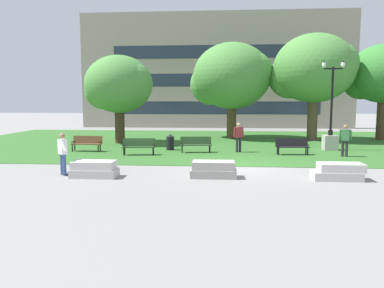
# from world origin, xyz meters

# --- Properties ---
(ground_plane) EXTENTS (140.00, 140.00, 0.00)m
(ground_plane) POSITION_xyz_m (0.00, 0.00, 0.00)
(ground_plane) COLOR gray
(grass_lawn) EXTENTS (40.00, 20.00, 0.02)m
(grass_lawn) POSITION_xyz_m (0.00, 10.00, 0.01)
(grass_lawn) COLOR #336628
(grass_lawn) RESTS_ON ground
(concrete_block_center) EXTENTS (1.80, 0.90, 0.64)m
(concrete_block_center) POSITION_xyz_m (-5.94, -2.70, 0.31)
(concrete_block_center) COLOR #BCB7B2
(concrete_block_center) RESTS_ON ground
(concrete_block_left) EXTENTS (1.80, 0.90, 0.64)m
(concrete_block_left) POSITION_xyz_m (-1.23, -2.39, 0.31)
(concrete_block_left) COLOR #9E9991
(concrete_block_left) RESTS_ON ground
(concrete_block_right) EXTENTS (1.89, 0.90, 0.64)m
(concrete_block_right) POSITION_xyz_m (3.55, -2.49, 0.31)
(concrete_block_right) COLOR #BCB7B2
(concrete_block_right) RESTS_ON ground
(person_skateboarder) EXTENTS (0.78, 1.11, 1.71)m
(person_skateboarder) POSITION_xyz_m (-7.32, -2.41, 0.97)
(person_skateboarder) COLOR #384C7A
(person_skateboarder) RESTS_ON ground
(skateboard) EXTENTS (0.53, 1.03, 0.14)m
(skateboard) POSITION_xyz_m (-6.99, -2.17, 0.09)
(skateboard) COLOR #2D4C75
(skateboard) RESTS_ON ground
(park_bench_near_left) EXTENTS (1.85, 0.72, 0.90)m
(park_bench_near_left) POSITION_xyz_m (-5.46, 3.31, 0.54)
(park_bench_near_left) COLOR #284723
(park_bench_near_left) RESTS_ON grass_lawn
(park_bench_near_right) EXTENTS (1.83, 0.66, 0.90)m
(park_bench_near_right) POSITION_xyz_m (3.02, 4.04, 0.54)
(park_bench_near_right) COLOR black
(park_bench_near_right) RESTS_ON grass_lawn
(park_bench_far_left) EXTENTS (1.83, 0.64, 0.90)m
(park_bench_far_left) POSITION_xyz_m (-8.85, 4.52, 0.54)
(park_bench_far_left) COLOR brown
(park_bench_far_left) RESTS_ON grass_lawn
(park_bench_far_right) EXTENTS (1.85, 0.74, 0.90)m
(park_bench_far_right) POSITION_xyz_m (-2.38, 4.55, 0.54)
(park_bench_far_right) COLOR #284723
(park_bench_far_right) RESTS_ON grass_lawn
(lamp_post_left) EXTENTS (1.32, 0.80, 5.37)m
(lamp_post_left) POSITION_xyz_m (5.69, 6.18, 1.10)
(lamp_post_left) COLOR #ADA89E
(lamp_post_left) RESTS_ON grass_lawn
(tree_near_right) EXTENTS (6.38, 6.08, 7.49)m
(tree_near_right) POSITION_xyz_m (-0.17, 12.98, 4.85)
(tree_near_right) COLOR #4C3823
(tree_near_right) RESTS_ON grass_lawn
(tree_far_right) EXTENTS (6.27, 5.97, 7.91)m
(tree_far_right) POSITION_xyz_m (5.87, 11.86, 5.30)
(tree_far_right) COLOR brown
(tree_far_right) RESTS_ON grass_lawn
(tree_near_left) EXTENTS (5.44, 5.18, 7.21)m
(tree_near_left) POSITION_xyz_m (11.22, 12.62, 4.95)
(tree_near_left) COLOR #4C3823
(tree_near_left) RESTS_ON grass_lawn
(tree_far_left) EXTENTS (4.92, 4.69, 6.11)m
(tree_far_left) POSITION_xyz_m (-8.08, 8.87, 4.07)
(tree_far_left) COLOR #42301E
(tree_far_left) RESTS_ON grass_lawn
(trash_bin) EXTENTS (0.49, 0.49, 0.96)m
(trash_bin) POSITION_xyz_m (-4.00, 5.48, 0.50)
(trash_bin) COLOR black
(trash_bin) RESTS_ON grass_lawn
(person_bystander_near_lawn) EXTENTS (0.64, 0.38, 1.71)m
(person_bystander_near_lawn) POSITION_xyz_m (0.10, 4.82, 0.98)
(person_bystander_near_lawn) COLOR #28282D
(person_bystander_near_lawn) RESTS_ON grass_lawn
(person_bystander_far_lawn) EXTENTS (0.66, 0.37, 1.71)m
(person_bystander_far_lawn) POSITION_xyz_m (5.69, 3.50, 0.98)
(person_bystander_far_lawn) COLOR #28282D
(person_bystander_far_lawn) RESTS_ON grass_lawn
(building_facade_distant) EXTENTS (29.74, 1.03, 12.47)m
(building_facade_distant) POSITION_xyz_m (-1.49, 24.50, 6.23)
(building_facade_distant) COLOR gray
(building_facade_distant) RESTS_ON ground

